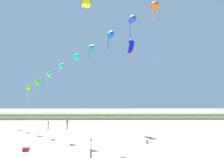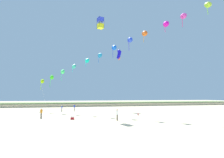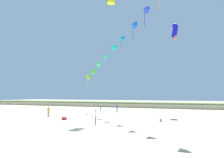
% 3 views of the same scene
% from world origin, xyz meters
% --- Properties ---
extents(ground_plane, '(240.00, 240.00, 0.00)m').
position_xyz_m(ground_plane, '(0.00, 0.00, 0.00)').
color(ground_plane, beige).
extents(dune_ridge, '(120.00, 11.66, 1.39)m').
position_xyz_m(dune_ridge, '(0.00, 43.45, 0.69)').
color(dune_ridge, '#BFAE8B').
rests_on(dune_ridge, ground).
extents(person_near_left, '(0.45, 0.48, 1.65)m').
position_xyz_m(person_near_left, '(-11.13, 7.99, 0.95)').
color(person_near_left, '#726656').
rests_on(person_near_left, ground).
extents(person_near_right, '(0.32, 0.51, 1.55)m').
position_xyz_m(person_near_right, '(-8.40, 19.89, 0.89)').
color(person_near_right, '#474C56').
rests_on(person_near_right, ground).
extents(person_mid_center, '(0.45, 0.47, 1.62)m').
position_xyz_m(person_mid_center, '(-5.50, 21.36, 0.94)').
color(person_mid_center, gray).
rests_on(person_mid_center, ground).
extents(person_far_left, '(0.30, 0.59, 1.72)m').
position_xyz_m(person_far_left, '(0.36, 2.46, 0.99)').
color(person_far_left, '#726656').
rests_on(person_far_left, ground).
extents(kite_banner_string, '(32.38, 27.20, 20.12)m').
position_xyz_m(kite_banner_string, '(1.79, 10.62, 13.50)').
color(kite_banner_string, '#99D80C').
extents(large_kite_mid_trail, '(1.55, 1.28, 2.99)m').
position_xyz_m(large_kite_mid_trail, '(5.94, 21.18, 14.76)').
color(large_kite_mid_trail, '#1411CC').
extents(beach_cooler, '(0.58, 0.41, 0.46)m').
position_xyz_m(beach_cooler, '(-6.14, 5.36, 0.21)').
color(beach_cooler, red).
rests_on(beach_cooler, ground).
extents(beach_ball, '(0.36, 0.36, 0.36)m').
position_xyz_m(beach_ball, '(6.24, 8.82, 0.18)').
color(beach_ball, red).
rests_on(beach_ball, ground).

